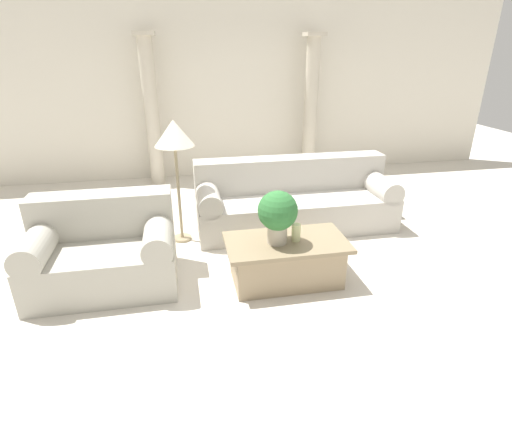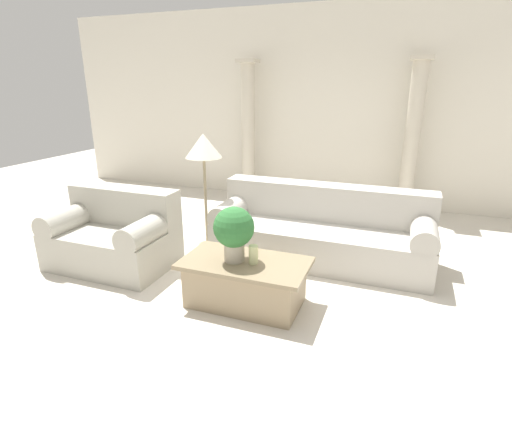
{
  "view_description": "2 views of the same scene",
  "coord_description": "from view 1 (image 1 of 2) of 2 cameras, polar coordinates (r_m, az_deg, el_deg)",
  "views": [
    {
      "loc": [
        -0.9,
        -3.85,
        2.16
      ],
      "look_at": [
        -0.14,
        -0.01,
        0.46
      ],
      "focal_mm": 28.0,
      "sensor_mm": 36.0,
      "label": 1
    },
    {
      "loc": [
        1.33,
        -3.63,
        2.0
      ],
      "look_at": [
        -0.02,
        -0.06,
        0.68
      ],
      "focal_mm": 28.0,
      "sensor_mm": 36.0,
      "label": 2
    }
  ],
  "objects": [
    {
      "name": "column_left",
      "position": [
        6.83,
        -14.71,
        14.8
      ],
      "size": [
        0.32,
        0.32,
        2.37
      ],
      "color": "beige",
      "rests_on": "ground_plane"
    },
    {
      "name": "wall_back",
      "position": [
        7.19,
        -4.12,
        19.0
      ],
      "size": [
        10.0,
        0.06,
        3.2
      ],
      "color": "silver",
      "rests_on": "ground_plane"
    },
    {
      "name": "loveseat",
      "position": [
        4.13,
        -20.92,
        -4.06
      ],
      "size": [
        1.34,
        0.87,
        0.86
      ],
      "color": "#B0AC9E",
      "rests_on": "ground_plane"
    },
    {
      "name": "column_right",
      "position": [
        7.19,
        7.82,
        15.73
      ],
      "size": [
        0.32,
        0.32,
        2.37
      ],
      "color": "beige",
      "rests_on": "ground_plane"
    },
    {
      "name": "potted_plant",
      "position": [
        3.69,
        3.11,
        0.92
      ],
      "size": [
        0.37,
        0.37,
        0.52
      ],
      "color": "#B2A893",
      "rests_on": "coffee_table"
    },
    {
      "name": "coffee_table",
      "position": [
        3.96,
        4.28,
        -5.82
      ],
      "size": [
        1.17,
        0.65,
        0.44
      ],
      "color": "#998466",
      "rests_on": "ground_plane"
    },
    {
      "name": "sofa_long",
      "position": [
        5.14,
        5.46,
        2.7
      ],
      "size": [
        2.48,
        0.87,
        0.86
      ],
      "color": "#B7B2A8",
      "rests_on": "ground_plane"
    },
    {
      "name": "pillar_candle",
      "position": [
        3.83,
        5.75,
        -1.85
      ],
      "size": [
        0.09,
        0.09,
        0.17
      ],
      "color": "beige",
      "rests_on": "coffee_table"
    },
    {
      "name": "ground_plane",
      "position": [
        4.51,
        1.78,
        -5.13
      ],
      "size": [
        16.0,
        16.0,
        0.0
      ],
      "primitive_type": "plane",
      "color": "silver"
    },
    {
      "name": "floor_lamp",
      "position": [
        4.55,
        -11.61,
        11.38
      ],
      "size": [
        0.44,
        0.44,
        1.43
      ],
      "color": "gray",
      "rests_on": "ground_plane"
    }
  ]
}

